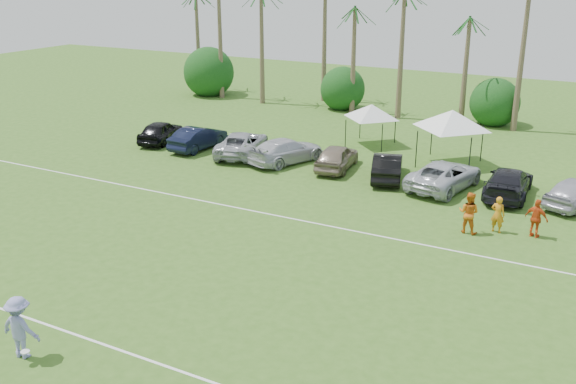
% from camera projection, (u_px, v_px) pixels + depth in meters
% --- Properties ---
extents(ground, '(120.00, 120.00, 0.00)m').
position_uv_depth(ground, '(20.00, 366.00, 18.78)').
color(ground, '#38601D').
rests_on(ground, ground).
extents(field_lines, '(80.00, 12.10, 0.01)m').
position_uv_depth(field_lines, '(185.00, 261.00, 25.43)').
color(field_lines, white).
rests_on(field_lines, ground).
extents(palm_tree_0, '(2.40, 2.40, 8.90)m').
position_uv_depth(palm_tree_0, '(184.00, 8.00, 57.64)').
color(palm_tree_0, brown).
rests_on(palm_tree_0, ground).
extents(palm_tree_4, '(2.40, 2.40, 8.90)m').
position_uv_depth(palm_tree_4, '(372.00, 15.00, 49.65)').
color(palm_tree_4, brown).
rests_on(palm_tree_4, ground).
extents(palm_tree_5, '(2.40, 2.40, 9.90)m').
position_uv_depth(palm_tree_5, '(423.00, 4.00, 47.58)').
color(palm_tree_5, brown).
rests_on(palm_tree_5, ground).
extents(bush_tree_0, '(4.00, 4.00, 4.00)m').
position_uv_depth(bush_tree_0, '(220.00, 72.00, 59.04)').
color(bush_tree_0, brown).
rests_on(bush_tree_0, ground).
extents(bush_tree_1, '(4.00, 4.00, 4.00)m').
position_uv_depth(bush_tree_1, '(351.00, 84.00, 53.27)').
color(bush_tree_1, brown).
rests_on(bush_tree_1, ground).
extents(bush_tree_2, '(4.00, 4.00, 4.00)m').
position_uv_depth(bush_tree_2, '(499.00, 97.00, 47.94)').
color(bush_tree_2, brown).
rests_on(bush_tree_2, ground).
extents(sideline_player_a, '(0.65, 0.47, 1.65)m').
position_uv_depth(sideline_player_a, '(498.00, 214.00, 27.96)').
color(sideline_player_a, orange).
rests_on(sideline_player_a, ground).
extents(sideline_player_b, '(0.98, 0.80, 1.86)m').
position_uv_depth(sideline_player_b, '(469.00, 213.00, 27.87)').
color(sideline_player_b, orange).
rests_on(sideline_player_b, ground).
extents(sideline_player_c, '(1.09, 0.70, 1.72)m').
position_uv_depth(sideline_player_c, '(536.00, 218.00, 27.42)').
color(sideline_player_c, '#D34917').
rests_on(sideline_player_c, ground).
extents(canopy_tent_left, '(3.85, 3.85, 3.12)m').
position_uv_depth(canopy_tent_left, '(372.00, 104.00, 41.05)').
color(canopy_tent_left, black).
rests_on(canopy_tent_left, ground).
extents(canopy_tent_right, '(4.68, 4.68, 3.80)m').
position_uv_depth(canopy_tent_right, '(453.00, 110.00, 36.75)').
color(canopy_tent_right, black).
rests_on(canopy_tent_right, ground).
extents(frisbee_player, '(1.36, 0.88, 1.98)m').
position_uv_depth(frisbee_player, '(20.00, 327.00, 18.93)').
color(frisbee_player, '#8385BA').
rests_on(frisbee_player, ground).
extents(parked_car_0, '(2.66, 4.56, 1.46)m').
position_uv_depth(parked_car_0, '(161.00, 132.00, 42.29)').
color(parked_car_0, black).
rests_on(parked_car_0, ground).
extents(parked_car_1, '(1.73, 4.48, 1.46)m').
position_uv_depth(parked_car_1, '(198.00, 138.00, 40.72)').
color(parked_car_1, black).
rests_on(parked_car_1, ground).
extents(parked_car_2, '(3.82, 5.71, 1.46)m').
position_uv_depth(parked_car_2, '(242.00, 144.00, 39.44)').
color(parked_car_2, '#A5A7AE').
rests_on(parked_car_2, ground).
extents(parked_car_3, '(3.62, 5.41, 1.46)m').
position_uv_depth(parked_car_3, '(286.00, 151.00, 37.94)').
color(parked_car_3, '#BCBBC2').
rests_on(parked_car_3, ground).
extents(parked_car_4, '(2.26, 4.46, 1.46)m').
position_uv_depth(parked_car_4, '(337.00, 157.00, 36.69)').
color(parked_car_4, gray).
rests_on(parked_car_4, ground).
extents(parked_car_5, '(2.78, 4.68, 1.46)m').
position_uv_depth(parked_car_5, '(387.00, 166.00, 35.00)').
color(parked_car_5, black).
rests_on(parked_car_5, ground).
extents(parked_car_6, '(3.37, 5.60, 1.46)m').
position_uv_depth(parked_car_6, '(445.00, 175.00, 33.52)').
color(parked_car_6, silver).
rests_on(parked_car_6, ground).
extents(parked_car_7, '(2.24, 5.09, 1.46)m').
position_uv_depth(parked_car_7, '(508.00, 182.00, 32.39)').
color(parked_car_7, black).
rests_on(parked_car_7, ground).
extents(parked_car_8, '(3.06, 4.60, 1.46)m').
position_uv_depth(parked_car_8, '(576.00, 192.00, 31.01)').
color(parked_car_8, '#B0AEBA').
rests_on(parked_car_8, ground).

